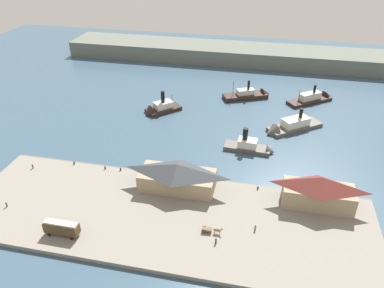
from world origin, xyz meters
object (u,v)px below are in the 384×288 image
Objects in this scene: ferry_shed_east_terminal at (319,191)px; ferry_approaching_east at (253,147)px; mooring_post_center_west at (105,168)px; ferry_mid_harbor at (251,95)px; pedestrian_walking_east at (33,166)px; ferry_shed_west_terminal at (177,176)px; ferry_near_quay at (159,109)px; horse_cart at (211,230)px; ferry_approaching_west at (288,127)px; mooring_post_center_east at (258,188)px; mooring_post_west at (120,169)px; street_tram at (61,227)px; ferry_departing_north at (315,98)px; pedestrian_by_tram at (216,241)px; mooring_post_east at (74,163)px; pedestrian_standing_center at (255,228)px; pedestrian_walking_west at (6,204)px.

ferry_shed_east_terminal is 1.10× the size of ferry_approaching_east.
ferry_mid_harbor is (40.20, 66.88, -0.30)m from mooring_post_center_west.
pedestrian_walking_east is 0.07× the size of ferry_mid_harbor.
mooring_post_center_west is (-24.51, 4.41, -3.73)m from ferry_shed_west_terminal.
ferry_near_quay reaches higher than ferry_mid_harbor.
ferry_approaching_west is (19.15, 60.09, -0.72)m from horse_cart.
mooring_post_center_west is (-37.23, 20.28, -0.49)m from horse_cart.
ferry_approaching_west is at bearing -59.13° from ferry_mid_harbor.
mooring_post_center_east is at bearing -102.55° from ferry_approaching_west.
mooring_post_west is 75.33m from ferry_mid_harbor.
ferry_mid_harbor is at bearing 95.33° from ferry_approaching_east.
street_tram is 118.51m from ferry_departing_north.
ferry_mid_harbor reaches higher than pedestrian_by_tram.
horse_cart is 63.07m from ferry_approaching_west.
ferry_mid_harbor is 44.59m from ferry_approaching_east.
horse_cart reaches higher than mooring_post_center_east.
pedestrian_standing_center is at bearing -16.62° from mooring_post_east.
ferry_near_quay is at bearing 125.25° from pedestrian_standing_center.
ferry_shed_west_terminal is at bearing -102.41° from ferry_mid_harbor.
ferry_departing_north is at bearing 68.82° from ferry_approaching_west.
mooring_post_west is at bearing 147.47° from horse_cart.
ferry_shed_west_terminal is 54.66m from ferry_approaching_west.
pedestrian_standing_center is 17.04m from mooring_post_center_east.
ferry_approaching_east is (63.33, 44.87, -0.44)m from pedestrian_walking_west.
ferry_near_quay is (-43.05, 44.42, -0.21)m from mooring_post_center_east.
pedestrian_by_tram is at bearing -17.42° from pedestrian_walking_east.
pedestrian_by_tram is at bearing 7.74° from street_tram.
ferry_departing_north is at bearing 47.68° from mooring_post_west.
street_tram is 37.03m from horse_cart.
ferry_shed_west_terminal reaches higher than pedestrian_by_tram.
ferry_shed_east_terminal is at bearing -53.77° from ferry_approaching_east.
ferry_near_quay is (-43.43, 61.45, -0.56)m from pedestrian_standing_center.
ferry_approaching_east is (5.45, 46.15, -0.47)m from pedestrian_by_tram.
ferry_approaching_west is at bearing 37.58° from mooring_post_west.
ferry_near_quay reaches higher than street_tram.
ferry_approaching_east is (-12.05, -17.32, 0.10)m from ferry_approaching_west.
ferry_mid_harbor reaches higher than street_tram.
ferry_mid_harbor is 1.02× the size of ferry_departing_north.
ferry_near_quay is (-59.12, 48.13, -4.49)m from ferry_shed_east_terminal.
pedestrian_standing_center is 1.94× the size of mooring_post_center_east.
pedestrian_by_tram is 0.08× the size of ferry_mid_harbor.
street_tram is 54.51m from mooring_post_center_east.
pedestrian_by_tram reaches higher than mooring_post_center_west.
pedestrian_walking_west is 97.72m from ferry_approaching_west.
mooring_post_center_west is (-38.89, 23.66, -0.34)m from pedestrian_by_tram.
mooring_post_east is at bearing -109.12° from ferry_near_quay.
pedestrian_walking_west is at bearing -167.30° from ferry_shed_east_terminal.
ferry_mid_harbor reaches higher than horse_cart.
ferry_approaching_east reaches higher than mooring_post_west.
mooring_post_center_west is at bearing 151.43° from horse_cart.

